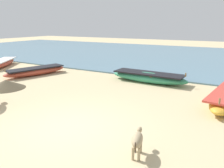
{
  "coord_description": "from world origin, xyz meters",
  "views": [
    {
      "loc": [
        4.29,
        -4.91,
        3.07
      ],
      "look_at": [
        -0.3,
        3.23,
        0.6
      ],
      "focal_mm": 36.76,
      "sensor_mm": 36.0,
      "label": 1
    }
  ],
  "objects_px": {
    "fishing_boat_3": "(36,71)",
    "fishing_boat_4": "(148,77)",
    "fishing_boat_1": "(1,63)",
    "calf_near_dun": "(137,140)"
  },
  "relations": [
    {
      "from": "fishing_boat_4",
      "to": "calf_near_dun",
      "type": "xyz_separation_m",
      "value": [
        2.31,
        -6.84,
        0.12
      ]
    },
    {
      "from": "fishing_boat_4",
      "to": "calf_near_dun",
      "type": "distance_m",
      "value": 7.22
    },
    {
      "from": "fishing_boat_1",
      "to": "fishing_boat_4",
      "type": "height_order",
      "value": "fishing_boat_4"
    },
    {
      "from": "fishing_boat_1",
      "to": "fishing_boat_3",
      "type": "bearing_deg",
      "value": 47.68
    },
    {
      "from": "fishing_boat_4",
      "to": "fishing_boat_1",
      "type": "bearing_deg",
      "value": -172.89
    },
    {
      "from": "fishing_boat_3",
      "to": "fishing_boat_4",
      "type": "xyz_separation_m",
      "value": [
        6.68,
        1.69,
        0.03
      ]
    },
    {
      "from": "fishing_boat_4",
      "to": "calf_near_dun",
      "type": "height_order",
      "value": "fishing_boat_4"
    },
    {
      "from": "calf_near_dun",
      "to": "fishing_boat_3",
      "type": "bearing_deg",
      "value": 44.25
    },
    {
      "from": "fishing_boat_1",
      "to": "calf_near_dun",
      "type": "xyz_separation_m",
      "value": [
        13.33,
        -5.9,
        0.15
      ]
    },
    {
      "from": "calf_near_dun",
      "to": "fishing_boat_1",
      "type": "bearing_deg",
      "value": 50.17
    }
  ]
}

